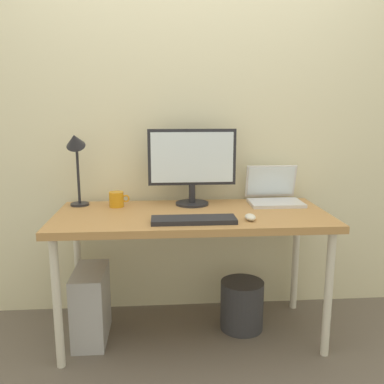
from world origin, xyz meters
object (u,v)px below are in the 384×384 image
Objects in this scene: desk_lamp at (76,152)px; monitor at (192,162)px; laptop at (274,194)px; keyboard at (194,220)px; coffee_mug at (117,199)px; computer_tower at (91,305)px; mouse at (250,217)px; desk at (192,224)px; wastebasket at (242,305)px.

monitor is at bearing -0.06° from desk_lamp.
keyboard is (-0.53, -0.41, -0.05)m from laptop.
monitor reaches higher than laptop.
laptop is 2.63× the size of coffee_mug.
computer_tower is at bearing -160.80° from monitor.
keyboard is at bearing -177.59° from mouse.
laptop is 0.69× the size of desk_lamp.
desk is at bearing -94.40° from monitor.
keyboard is 3.62× the size of coffee_mug.
monitor is 0.69m from desk_lamp.
desk_lamp reaches higher than laptop.
computer_tower is (-0.60, -0.21, -0.80)m from monitor.
monitor is 4.34× the size of coffee_mug.
desk_lamp is at bearing 174.27° from coffee_mug.
monitor is at bearing 2.81° from coffee_mug.
computer_tower is at bearing -176.91° from wastebasket.
laptop reaches higher than keyboard.
keyboard is 4.89× the size of mouse.
desk_lamp is (-0.68, 0.00, 0.07)m from monitor.
mouse is 0.74× the size of coffee_mug.
monitor reaches higher than coffee_mug.
desk is at bearing -157.42° from laptop.
laptop is (0.51, 0.02, -0.20)m from monitor.
desk_lamp is at bearing 163.15° from desk.
mouse is at bearing -11.07° from computer_tower.
coffee_mug is at bearing 139.24° from keyboard.
desk_lamp is 0.83m from keyboard.
coffee_mug is 0.29× the size of computer_tower.
desk is 2.91× the size of monitor.
coffee_mug is (-0.45, -0.02, -0.22)m from monitor.
desk is 0.61m from wastebasket.
mouse is at bearing -93.38° from wastebasket.
desk_lamp is 0.36m from coffee_mug.
desk is at bearing -172.63° from wastebasket.
wastebasket is (0.89, 0.05, -0.06)m from computer_tower.
monitor reaches higher than desk.
monitor is 1.26× the size of computer_tower.
monitor is 0.50m from coffee_mug.
laptop is at bearing 11.55° from computer_tower.
wastebasket is at bearing -28.95° from monitor.
mouse is at bearing -53.88° from monitor.
mouse is (0.30, 0.01, 0.01)m from keyboard.
wastebasket is (0.97, -0.16, -0.92)m from desk_lamp.
computer_tower is at bearing -128.47° from coffee_mug.
desk_lamp reaches higher than mouse.
desk is 0.21m from keyboard.
laptop is at bearing 2.00° from monitor.
monitor is (0.02, 0.20, 0.33)m from desk.
mouse is 0.65m from wastebasket.
laptop reaches higher than desk.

